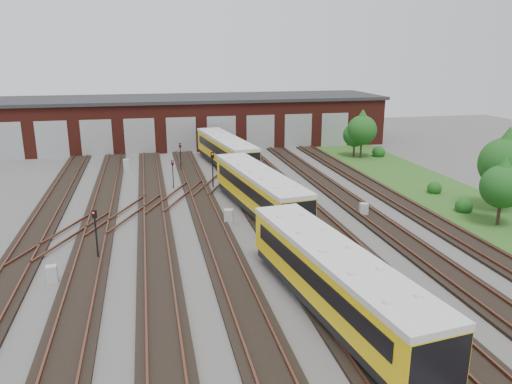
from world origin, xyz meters
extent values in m
plane|color=#413E3D|center=(0.00, 0.00, 0.00)|extent=(120.00, 120.00, 0.00)
cube|color=black|center=(-14.00, 0.00, 0.09)|extent=(2.40, 70.00, 0.18)
cube|color=brown|center=(-13.28, 0.00, 0.26)|extent=(0.10, 70.00, 0.15)
cube|color=black|center=(-10.00, 0.00, 0.09)|extent=(2.40, 70.00, 0.18)
cube|color=brown|center=(-10.72, 0.00, 0.26)|extent=(0.10, 70.00, 0.15)
cube|color=brown|center=(-9.28, 0.00, 0.26)|extent=(0.10, 70.00, 0.15)
cube|color=black|center=(-6.00, 0.00, 0.09)|extent=(2.40, 70.00, 0.18)
cube|color=brown|center=(-6.72, 0.00, 0.26)|extent=(0.10, 70.00, 0.15)
cube|color=brown|center=(-5.28, 0.00, 0.26)|extent=(0.10, 70.00, 0.15)
cube|color=black|center=(-2.00, 0.00, 0.09)|extent=(2.40, 70.00, 0.18)
cube|color=brown|center=(-2.72, 0.00, 0.26)|extent=(0.10, 70.00, 0.15)
cube|color=brown|center=(-1.28, 0.00, 0.26)|extent=(0.10, 70.00, 0.15)
cube|color=black|center=(2.00, 0.00, 0.09)|extent=(2.40, 70.00, 0.18)
cube|color=brown|center=(1.28, 0.00, 0.26)|extent=(0.10, 70.00, 0.15)
cube|color=brown|center=(2.72, 0.00, 0.26)|extent=(0.10, 70.00, 0.15)
cube|color=black|center=(6.00, 0.00, 0.09)|extent=(2.40, 70.00, 0.18)
cube|color=brown|center=(5.28, 0.00, 0.26)|extent=(0.10, 70.00, 0.15)
cube|color=brown|center=(6.72, 0.00, 0.26)|extent=(0.10, 70.00, 0.15)
cube|color=black|center=(10.00, 0.00, 0.09)|extent=(2.40, 70.00, 0.18)
cube|color=brown|center=(9.28, 0.00, 0.26)|extent=(0.10, 70.00, 0.15)
cube|color=brown|center=(10.72, 0.00, 0.26)|extent=(0.10, 70.00, 0.15)
cube|color=black|center=(14.00, 0.00, 0.09)|extent=(2.40, 70.00, 0.18)
cube|color=brown|center=(13.28, 0.00, 0.26)|extent=(0.10, 70.00, 0.15)
cube|color=brown|center=(14.72, 0.00, 0.26)|extent=(0.10, 70.00, 0.15)
cube|color=brown|center=(-8.00, 10.00, 0.26)|extent=(5.40, 9.62, 0.15)
cube|color=brown|center=(-4.00, 14.00, 0.26)|extent=(5.40, 9.62, 0.15)
cube|color=brown|center=(0.00, 18.00, 0.26)|extent=(5.40, 9.62, 0.15)
cube|color=brown|center=(-12.00, 6.00, 0.26)|extent=(5.40, 9.62, 0.15)
cube|color=brown|center=(4.00, 22.00, 0.26)|extent=(5.40, 9.62, 0.15)
cube|color=#521B14|center=(0.00, 40.00, 3.00)|extent=(50.00, 12.00, 6.00)
cube|color=#29282B|center=(0.00, 40.00, 6.15)|extent=(51.00, 12.50, 0.40)
cube|color=#9B9DA0|center=(-22.00, 33.98, 2.20)|extent=(3.60, 0.12, 4.40)
cube|color=#9B9DA0|center=(-17.00, 33.98, 2.20)|extent=(3.60, 0.12, 4.40)
cube|color=#9B9DA0|center=(-12.00, 33.98, 2.20)|extent=(3.60, 0.12, 4.40)
cube|color=#9B9DA0|center=(-7.00, 33.98, 2.20)|extent=(3.60, 0.12, 4.40)
cube|color=#9B9DA0|center=(-2.00, 33.98, 2.20)|extent=(3.60, 0.12, 4.40)
cube|color=#9B9DA0|center=(3.00, 33.98, 2.20)|extent=(3.60, 0.12, 4.40)
cube|color=#9B9DA0|center=(8.00, 33.98, 2.20)|extent=(3.60, 0.12, 4.40)
cube|color=#9B9DA0|center=(13.00, 33.98, 2.20)|extent=(3.60, 0.12, 4.40)
cube|color=#9B9DA0|center=(18.00, 33.98, 2.20)|extent=(3.60, 0.12, 4.40)
cube|color=#1F4E1A|center=(19.00, 10.00, 0.03)|extent=(8.00, 55.00, 0.05)
cube|color=black|center=(2.00, -7.44, 0.62)|extent=(4.13, 14.78, 0.58)
cube|color=yellow|center=(2.00, -7.44, 1.99)|extent=(4.42, 14.82, 2.14)
cube|color=silver|center=(2.00, -7.44, 3.20)|extent=(4.51, 14.83, 0.29)
cube|color=black|center=(0.72, -7.61, 2.23)|extent=(1.73, 12.76, 0.83)
cube|color=black|center=(3.28, -7.27, 2.23)|extent=(1.73, 12.76, 0.83)
cube|color=black|center=(2.00, 8.56, 0.62)|extent=(4.13, 14.78, 0.58)
cube|color=yellow|center=(2.00, 8.56, 1.99)|extent=(4.42, 14.82, 2.14)
cube|color=silver|center=(2.00, 8.56, 3.20)|extent=(4.51, 14.83, 0.29)
cube|color=black|center=(0.72, 8.39, 2.23)|extent=(1.73, 12.76, 0.83)
cube|color=black|center=(3.28, 8.73, 2.23)|extent=(1.73, 12.76, 0.83)
cube|color=black|center=(2.00, 24.56, 0.62)|extent=(4.13, 14.78, 0.58)
cube|color=yellow|center=(2.00, 24.56, 1.99)|extent=(4.42, 14.82, 2.14)
cube|color=silver|center=(2.00, 24.56, 3.20)|extent=(4.51, 14.83, 0.29)
cube|color=black|center=(0.72, 24.39, 2.23)|extent=(1.73, 12.76, 0.83)
cube|color=black|center=(3.28, 24.73, 2.23)|extent=(1.73, 12.76, 0.83)
cylinder|color=black|center=(-9.49, 1.89, 1.33)|extent=(0.10, 0.10, 2.65)
cube|color=black|center=(-9.49, 1.89, 2.90)|extent=(0.29, 0.24, 0.49)
sphere|color=#F00D34|center=(-9.49, 1.79, 3.00)|extent=(0.12, 0.12, 0.12)
cylinder|color=black|center=(-4.04, 17.39, 1.10)|extent=(0.09, 0.09, 2.19)
cube|color=black|center=(-4.04, 17.39, 2.41)|extent=(0.22, 0.13, 0.43)
sphere|color=#F00D34|center=(-4.04, 17.31, 2.49)|extent=(0.10, 0.10, 0.10)
cylinder|color=black|center=(-2.84, 24.23, 1.26)|extent=(0.09, 0.09, 2.52)
cube|color=black|center=(-2.84, 24.23, 2.74)|extent=(0.24, 0.17, 0.44)
sphere|color=#F00D34|center=(-2.84, 24.14, 2.83)|extent=(0.10, 0.10, 0.10)
cylinder|color=black|center=(-0.44, 16.94, 1.38)|extent=(0.11, 0.11, 2.76)
cube|color=black|center=(-0.44, 16.94, 3.04)|extent=(0.29, 0.18, 0.56)
sphere|color=#F00D34|center=(-0.44, 16.83, 3.15)|extent=(0.14, 0.14, 0.14)
cube|color=#AAADAF|center=(-11.69, -0.74, 0.47)|extent=(0.61, 0.53, 0.95)
cube|color=#AAADAF|center=(-8.47, 26.18, 0.54)|extent=(0.66, 0.55, 1.09)
cube|color=#AAADAF|center=(-0.68, 6.73, 0.53)|extent=(0.76, 0.69, 1.06)
cube|color=#AAADAF|center=(3.94, 10.37, 0.49)|extent=(0.64, 0.55, 0.98)
cube|color=#AAADAF|center=(9.64, 6.08, 0.51)|extent=(0.70, 0.62, 1.03)
cylinder|color=#382219|center=(18.46, 26.51, 0.89)|extent=(0.21, 0.21, 1.78)
sphere|color=#144413|center=(18.46, 26.51, 3.26)|extent=(3.46, 3.46, 3.46)
cone|color=#144413|center=(18.46, 26.51, 4.50)|extent=(2.97, 2.97, 2.47)
cylinder|color=#382219|center=(17.89, 27.21, 0.71)|extent=(0.22, 0.22, 1.42)
sphere|color=#144413|center=(17.89, 27.21, 2.60)|extent=(2.76, 2.76, 2.76)
cone|color=#144413|center=(17.89, 27.21, 3.59)|extent=(2.37, 2.37, 1.97)
cylinder|color=#382219|center=(20.72, 5.03, 1.04)|extent=(0.23, 0.23, 2.08)
sphere|color=#144413|center=(20.72, 5.03, 3.82)|extent=(4.05, 4.05, 4.05)
cone|color=#144413|center=(20.72, 5.03, 5.26)|extent=(3.47, 3.47, 2.89)
cylinder|color=#382219|center=(18.25, 2.03, 0.79)|extent=(0.24, 0.24, 1.59)
sphere|color=#144413|center=(18.25, 2.03, 2.91)|extent=(3.09, 3.09, 3.09)
cone|color=#144413|center=(18.25, 2.03, 4.01)|extent=(2.65, 2.65, 2.20)
sphere|color=#144413|center=(17.75, 5.35, 0.67)|extent=(1.34, 1.34, 1.34)
sphere|color=#144413|center=(18.48, 10.69, 0.63)|extent=(1.25, 1.25, 1.25)
sphere|color=#144413|center=(20.78, 26.51, 0.76)|extent=(1.51, 1.51, 1.51)
camera|label=1|loc=(-6.21, -27.47, 12.16)|focal=35.00mm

